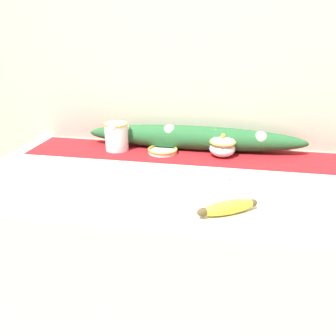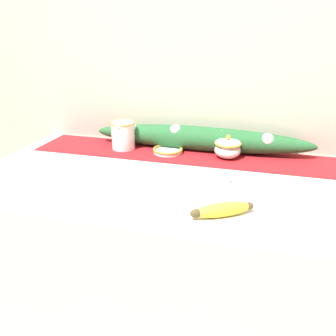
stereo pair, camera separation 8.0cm
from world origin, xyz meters
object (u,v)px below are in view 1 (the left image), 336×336
spoon (225,176)px  small_dish (163,150)px  sugar_bowl (222,146)px  banana (228,207)px  cream_pitcher (117,135)px

spoon → small_dish: bearing=175.5°
sugar_bowl → banana: bearing=-86.3°
small_dish → banana: banana is taller
spoon → cream_pitcher: bearing=-171.1°
cream_pitcher → spoon: 0.51m
sugar_bowl → cream_pitcher: bearing=179.8°
small_dish → spoon: size_ratio=0.93×
cream_pitcher → sugar_bowl: size_ratio=1.16×
sugar_bowl → small_dish: sugar_bowl is taller
sugar_bowl → small_dish: bearing=-179.2°
cream_pitcher → banana: size_ratio=0.71×
small_dish → banana: (0.28, -0.46, 0.01)m
sugar_bowl → spoon: size_ratio=0.79×
cream_pitcher → banana: 0.67m
small_dish → cream_pitcher: bearing=178.6°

